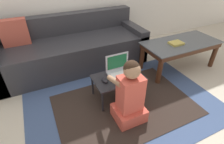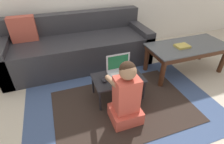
% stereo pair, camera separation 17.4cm
% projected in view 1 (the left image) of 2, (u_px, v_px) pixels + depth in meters
% --- Properties ---
extents(ground_plane, '(16.00, 16.00, 0.00)m').
position_uv_depth(ground_plane, '(108.00, 96.00, 2.28)').
color(ground_plane, beige).
extents(area_rug, '(2.26, 1.51, 0.01)m').
position_uv_depth(area_rug, '(125.00, 105.00, 2.13)').
color(area_rug, '#3D517A').
rests_on(area_rug, ground_plane).
extents(couch, '(2.26, 0.84, 0.82)m').
position_uv_depth(couch, '(72.00, 49.00, 2.78)').
color(couch, '#2D2D33').
rests_on(couch, ground_plane).
extents(coffee_table, '(1.18, 0.55, 0.44)m').
position_uv_depth(coffee_table, '(181.00, 46.00, 2.66)').
color(coffee_table, '#4C5156').
rests_on(coffee_table, ground_plane).
extents(laptop_desk, '(0.61, 0.38, 0.30)m').
position_uv_depth(laptop_desk, '(118.00, 79.00, 2.13)').
color(laptop_desk, black).
rests_on(laptop_desk, ground_plane).
extents(laptop, '(0.31, 0.23, 0.24)m').
position_uv_depth(laptop, '(120.00, 71.00, 2.15)').
color(laptop, '#B7BCC6').
rests_on(laptop, laptop_desk).
extents(computer_mouse, '(0.07, 0.11, 0.04)m').
position_uv_depth(computer_mouse, '(105.00, 80.00, 2.03)').
color(computer_mouse, black).
rests_on(computer_mouse, laptop_desk).
extents(person_seated, '(0.32, 0.42, 0.74)m').
position_uv_depth(person_seated, '(130.00, 96.00, 1.79)').
color(person_seated, '#CC4C3D').
rests_on(person_seated, ground_plane).
extents(book_on_table, '(0.20, 0.15, 0.03)m').
position_uv_depth(book_on_table, '(176.00, 43.00, 2.55)').
color(book_on_table, tan).
rests_on(book_on_table, coffee_table).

